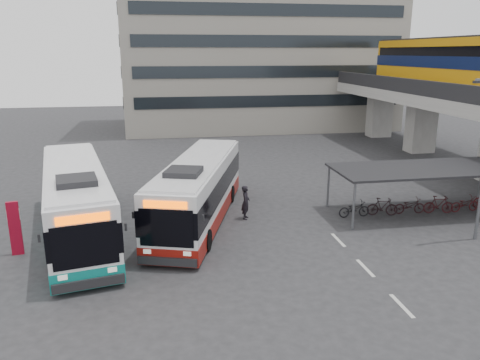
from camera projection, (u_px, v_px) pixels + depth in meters
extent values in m
plane|color=#28282B|center=(287.00, 244.00, 21.62)|extent=(120.00, 120.00, 0.00)
cube|color=gray|center=(421.00, 126.00, 40.90)|extent=(2.20, 1.60, 4.60)
cube|color=gray|center=(379.00, 114.00, 48.50)|extent=(2.20, 1.60, 4.60)
cube|color=gray|center=(469.00, 101.00, 34.47)|extent=(8.00, 32.00, 0.90)
cube|color=black|center=(423.00, 88.00, 33.59)|extent=(0.35, 32.00, 1.10)
cube|color=#C7820B|center=(453.00, 65.00, 36.05)|extent=(2.90, 20.00, 3.90)
cube|color=#0A1337|center=(454.00, 62.00, 36.00)|extent=(2.98, 20.02, 0.90)
cube|color=black|center=(455.00, 51.00, 35.79)|extent=(2.96, 19.20, 0.70)
cube|color=black|center=(456.00, 38.00, 35.53)|extent=(2.70, 19.60, 0.25)
cylinder|color=#595B60|center=(328.00, 187.00, 26.47)|extent=(0.12, 0.12, 2.40)
cylinder|color=#595B60|center=(354.00, 207.00, 23.05)|extent=(0.12, 0.12, 2.40)
cube|color=black|center=(426.00, 169.00, 25.21)|extent=(10.00, 4.00, 0.12)
imported|color=black|center=(353.00, 208.00, 25.09)|extent=(1.71, 0.60, 0.90)
imported|color=black|center=(381.00, 206.00, 25.34)|extent=(1.66, 0.47, 1.00)
imported|color=black|center=(409.00, 205.00, 25.61)|extent=(1.72, 0.60, 0.90)
imported|color=black|center=(435.00, 203.00, 25.86)|extent=(1.66, 0.47, 1.00)
imported|color=#350C0F|center=(461.00, 202.00, 26.14)|extent=(1.71, 0.60, 0.90)
cube|color=gray|center=(257.00, 16.00, 53.49)|extent=(30.00, 15.00, 25.00)
cube|color=beige|center=(402.00, 306.00, 16.32)|extent=(0.15, 1.60, 0.01)
cube|color=beige|center=(365.00, 268.00, 19.17)|extent=(0.15, 1.60, 0.01)
cube|color=beige|center=(338.00, 240.00, 22.02)|extent=(0.15, 1.60, 0.01)
cube|color=white|center=(199.00, 187.00, 24.17)|extent=(5.94, 12.03, 2.71)
cube|color=maroon|center=(199.00, 210.00, 24.50)|extent=(5.99, 12.08, 0.74)
cube|color=black|center=(199.00, 185.00, 24.13)|extent=(6.00, 12.07, 1.13)
cube|color=#EF4F00|center=(165.00, 205.00, 18.25)|extent=(1.70, 0.60, 0.30)
cube|color=black|center=(184.00, 172.00, 20.93)|extent=(1.91, 1.96, 0.28)
cylinder|color=black|center=(156.00, 238.00, 21.05)|extent=(0.58, 1.03, 0.99)
cylinder|color=black|center=(231.00, 194.00, 27.52)|extent=(0.58, 1.03, 0.99)
cube|color=white|center=(76.00, 198.00, 22.18)|extent=(5.08, 12.58, 2.82)
cube|color=#0D766F|center=(79.00, 224.00, 22.52)|extent=(5.13, 12.63, 0.77)
cube|color=black|center=(76.00, 195.00, 22.14)|extent=(5.14, 12.61, 1.18)
cube|color=#EF4F00|center=(83.00, 219.00, 16.38)|extent=(1.81, 0.45, 0.31)
cube|color=black|center=(76.00, 181.00, 18.98)|extent=(1.87, 1.93, 0.29)
cylinder|color=black|center=(52.00, 262.00, 18.57)|extent=(0.51, 1.07, 1.03)
cylinder|color=black|center=(98.00, 201.00, 26.06)|extent=(0.51, 1.07, 1.03)
imported|color=black|center=(246.00, 202.00, 24.64)|extent=(0.61, 0.76, 1.82)
cube|color=black|center=(477.00, 82.00, 19.90)|extent=(0.35, 0.21, 0.11)
cube|color=maroon|center=(15.00, 228.00, 20.17)|extent=(0.50, 0.22, 2.42)
cube|color=white|center=(13.00, 215.00, 20.00)|extent=(0.52, 0.12, 0.48)
cube|color=maroon|center=(53.00, 187.00, 25.69)|extent=(0.57, 0.25, 2.76)
cube|color=white|center=(51.00, 175.00, 25.50)|extent=(0.60, 0.13, 0.55)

